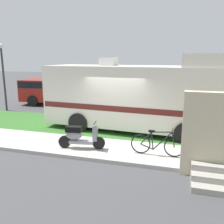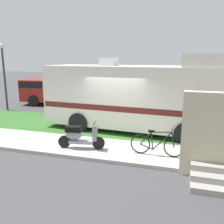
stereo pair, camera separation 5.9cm
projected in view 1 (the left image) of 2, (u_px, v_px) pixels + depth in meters
The scene contains 11 objects.
ground_plane at pixel (111, 140), 9.95m from camera, with size 80.00×80.00×0.00m, color #424244.
sidewalk at pixel (102, 149), 8.81m from camera, with size 24.00×2.00×0.12m.
grass_strip at pixel (121, 129), 11.34m from camera, with size 24.00×3.40×0.08m.
motorhome_rv at pixel (136, 96), 10.87m from camera, with size 7.97×2.99×3.42m.
scooter at pixel (80, 136), 8.63m from camera, with size 1.67×0.58×0.97m.
bicycle at pixel (157, 144), 8.03m from camera, with size 1.76×0.52×0.89m.
pickup_truck_near at pixel (54, 91), 17.25m from camera, with size 5.83×2.52×1.76m.
porch_steps at pixel (220, 146), 6.58m from camera, with size 2.00×1.26×2.40m.
bottle_green at pixel (200, 161), 7.37m from camera, with size 0.07×0.07×0.27m.
bottle_spare at pixel (220, 154), 7.83m from camera, with size 0.07×0.07×0.30m.
street_lamp_post at pixel (3, 71), 14.93m from camera, with size 0.28×0.28×4.09m.
Camera 1 is at (2.65, -9.07, 3.30)m, focal length 39.17 mm.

